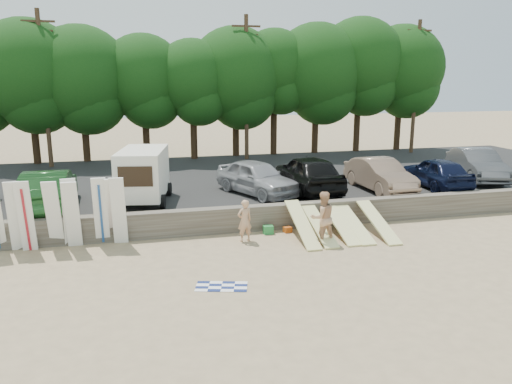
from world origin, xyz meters
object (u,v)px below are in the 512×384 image
car_6 (477,165)px  beachgoer_b (323,218)px  box_trailer (143,173)px  beachgoer_a (245,221)px  car_2 (257,177)px  car_1 (49,190)px  car_4 (380,175)px  car_5 (437,172)px  cooler (268,230)px  car_3 (308,173)px

car_6 → beachgoer_b: 12.24m
box_trailer → beachgoer_a: 5.55m
car_6 → car_2: bearing=-161.7°
car_1 → car_2: bearing=-176.0°
car_4 → beachgoer_b: (-4.71, -4.71, -0.47)m
car_6 → beachgoer_a: car_6 is taller
car_1 → beachgoer_a: 8.20m
car_4 → beachgoer_a: (-7.41, -3.79, -0.65)m
box_trailer → car_6: box_trailer is taller
car_1 → car_4: (14.66, 0.02, -0.07)m
car_5 → beachgoer_a: car_5 is taller
car_4 → beachgoer_a: 8.35m
car_6 → beachgoer_b: car_6 is taller
box_trailer → beachgoer_b: box_trailer is taller
car_2 → beachgoer_a: 4.73m
box_trailer → car_2: 5.09m
car_1 → car_5: 17.64m
car_5 → car_2: bearing=-2.7°
cooler → car_4: bearing=31.5°
car_1 → car_3: bearing=-177.0°
car_4 → cooler: bearing=-155.9°
car_3 → car_6: size_ratio=1.06×
car_3 → car_4: bearing=168.9°
box_trailer → car_4: box_trailer is taller
cooler → car_3: bearing=56.8°
cooler → car_5: bearing=23.3°
beachgoer_a → beachgoer_b: beachgoer_b is taller
box_trailer → car_5: box_trailer is taller
car_2 → beachgoer_b: (1.13, -5.32, -0.50)m
car_4 → beachgoer_b: car_4 is taller
beachgoer_a → beachgoer_b: bearing=147.2°
car_3 → cooler: (-2.94, -3.72, -1.42)m
car_2 → beachgoer_a: bearing=-133.3°
car_3 → cooler: bearing=50.4°
car_6 → beachgoer_a: (-13.50, -4.83, -0.71)m
car_2 → cooler: bearing=-121.0°
beachgoer_a → cooler: 1.42m
car_3 → beachgoer_b: 5.50m
beachgoer_a → car_6: bearing=-174.3°
car_4 → car_6: car_6 is taller
car_3 → car_5: size_ratio=1.18×
car_1 → car_2: car_1 is taller
car_5 → beachgoer_a: bearing=21.4°
beachgoer_b → car_5: bearing=-153.2°
box_trailer → car_4: (10.90, -0.36, -0.53)m
beachgoer_b → cooler: 2.40m
beachgoer_a → beachgoer_b: size_ratio=0.81×
cooler → car_1: bearing=164.7°
car_5 → beachgoer_a: 11.05m
car_2 → car_6: (11.92, 0.43, 0.02)m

